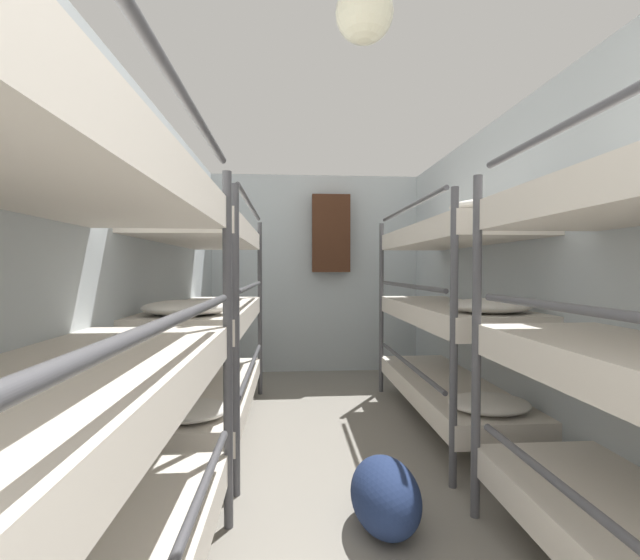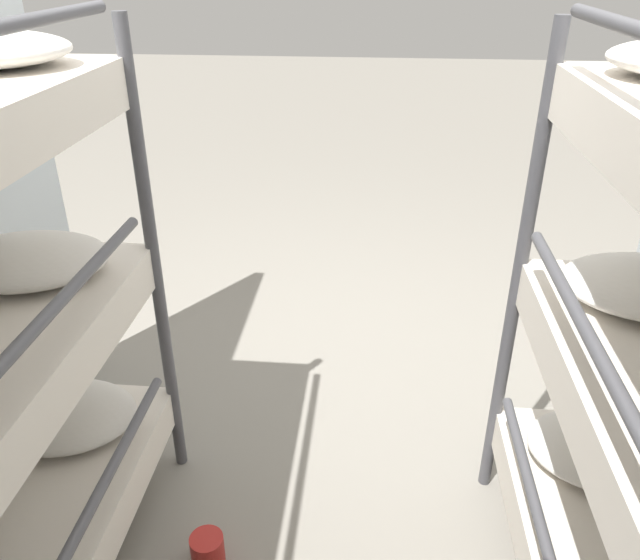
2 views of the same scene
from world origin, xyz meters
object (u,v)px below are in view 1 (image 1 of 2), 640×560
Objects in this scene: bunk_stack_left_near at (28,412)px; duffel_bag at (385,495)px; bunk_stack_left_far at (208,314)px; hanging_coat at (331,234)px; bunk_stack_right_far at (449,312)px.

duffel_bag is (1.04, 0.94, -0.73)m from bunk_stack_left_near.
bunk_stack_left_near is at bearing -138.02° from duffel_bag.
duffel_bag is at bearing 41.98° from bunk_stack_left_near.
bunk_stack_left_far is 2.14× the size of hanging_coat.
hanging_coat reaches higher than duffel_bag.
bunk_stack_left_near is 2.14× the size of hanging_coat.
hanging_coat is at bearing 74.75° from bunk_stack_left_near.
bunk_stack_left_near is 4.17m from hanging_coat.
bunk_stack_left_far is 3.85× the size of duffel_bag.
bunk_stack_left_near reaches higher than duffel_bag.
bunk_stack_right_far is 3.85× the size of duffel_bag.
bunk_stack_right_far is 2.07m from hanging_coat.
hanging_coat reaches higher than bunk_stack_left_far.
bunk_stack_right_far is 2.14× the size of hanging_coat.
bunk_stack_left_far is at bearing 90.00° from bunk_stack_left_near.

